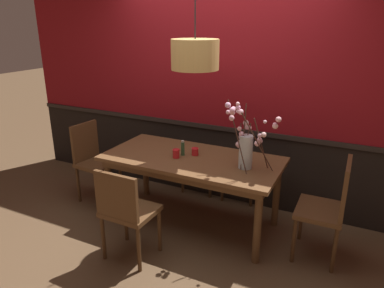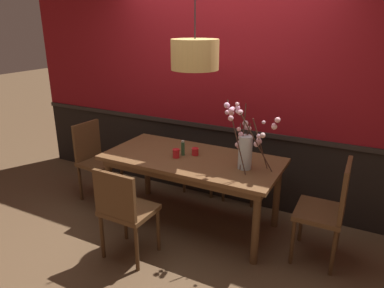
% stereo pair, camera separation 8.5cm
% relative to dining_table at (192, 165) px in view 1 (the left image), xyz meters
% --- Properties ---
extents(ground_plane, '(24.00, 24.00, 0.00)m').
position_rel_dining_table_xyz_m(ground_plane, '(0.00, 0.00, -0.68)').
color(ground_plane, brown).
extents(back_wall, '(5.48, 0.14, 2.85)m').
position_rel_dining_table_xyz_m(back_wall, '(0.00, 0.75, 0.73)').
color(back_wall, black).
rests_on(back_wall, ground).
extents(dining_table, '(1.81, 0.88, 0.76)m').
position_rel_dining_table_xyz_m(dining_table, '(0.00, 0.00, 0.00)').
color(dining_table, brown).
rests_on(dining_table, ground).
extents(chair_head_east_end, '(0.41, 0.46, 0.97)m').
position_rel_dining_table_xyz_m(chair_head_east_end, '(1.36, 0.00, -0.13)').
color(chair_head_east_end, brown).
rests_on(chair_head_east_end, ground).
extents(chair_near_side_left, '(0.46, 0.40, 0.89)m').
position_rel_dining_table_xyz_m(chair_near_side_left, '(-0.25, -0.82, -0.16)').
color(chair_near_side_left, brown).
rests_on(chair_near_side_left, ground).
extents(chair_head_west_end, '(0.45, 0.44, 0.94)m').
position_rel_dining_table_xyz_m(chair_head_west_end, '(-1.31, -0.01, -0.15)').
color(chair_head_west_end, brown).
rests_on(chair_head_west_end, ground).
extents(chair_far_side_right, '(0.44, 0.41, 0.93)m').
position_rel_dining_table_xyz_m(chair_far_side_right, '(0.27, 0.84, -0.15)').
color(chair_far_side_right, brown).
rests_on(chair_far_side_right, ground).
extents(chair_far_side_left, '(0.45, 0.44, 0.89)m').
position_rel_dining_table_xyz_m(chair_far_side_left, '(-0.25, 0.85, -0.18)').
color(chair_far_side_left, brown).
rests_on(chair_far_side_left, ground).
extents(vase_with_blossoms, '(0.50, 0.34, 0.66)m').
position_rel_dining_table_xyz_m(vase_with_blossoms, '(0.58, -0.04, 0.32)').
color(vase_with_blossoms, silver).
rests_on(vase_with_blossoms, dining_table).
extents(candle_holder_nearer_center, '(0.07, 0.07, 0.08)m').
position_rel_dining_table_xyz_m(candle_holder_nearer_center, '(0.00, 0.07, 0.12)').
color(candle_holder_nearer_center, red).
rests_on(candle_holder_nearer_center, dining_table).
extents(candle_holder_nearer_edge, '(0.07, 0.07, 0.09)m').
position_rel_dining_table_xyz_m(candle_holder_nearer_edge, '(-0.14, -0.08, 0.13)').
color(candle_holder_nearer_edge, red).
rests_on(candle_holder_nearer_edge, dining_table).
extents(condiment_bottle, '(0.04, 0.04, 0.16)m').
position_rel_dining_table_xyz_m(condiment_bottle, '(-0.11, 0.01, 0.16)').
color(condiment_bottle, '#2D5633').
rests_on(condiment_bottle, dining_table).
extents(pendant_lamp, '(0.44, 0.44, 1.20)m').
position_rel_dining_table_xyz_m(pendant_lamp, '(0.05, -0.03, 1.11)').
color(pendant_lamp, tan).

